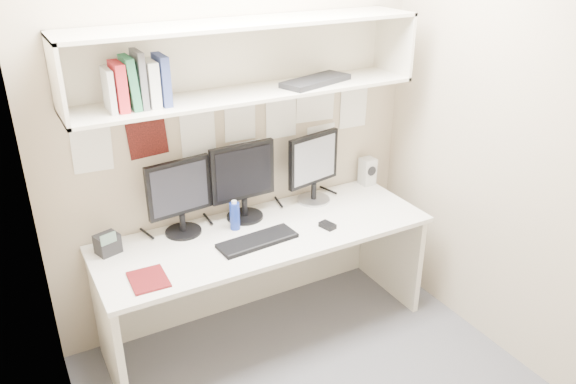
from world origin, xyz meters
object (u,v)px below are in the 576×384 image
monitor_left (180,194)px  desk_phone (108,244)px  keyboard (257,241)px  monitor_center (243,179)px  desk (265,282)px  maroon_notebook (148,279)px  monitor_right (313,165)px  speaker (367,171)px

monitor_left → desk_phone: (-0.44, -0.03, -0.19)m
keyboard → desk_phone: (-0.77, 0.30, 0.05)m
monitor_center → keyboard: 0.41m
desk → monitor_left: size_ratio=4.41×
maroon_notebook → monitor_right: bearing=20.0°
desk → maroon_notebook: bearing=-166.4°
monitor_left → monitor_right: monitor_right is taller
monitor_left → maroon_notebook: monitor_left is taller
monitor_center → desk_phone: size_ratio=3.28×
desk → keyboard: (-0.10, -0.10, 0.38)m
desk → monitor_left: (-0.43, 0.22, 0.61)m
monitor_center → desk_phone: (-0.84, -0.03, -0.20)m
monitor_center → maroon_notebook: 0.87m
desk → speaker: bearing=15.7°
monitor_center → speaker: monitor_center is taller
keyboard → speaker: (1.04, 0.37, 0.08)m
monitor_left → maroon_notebook: (-0.32, -0.40, -0.24)m
monitor_left → monitor_center: bearing=-6.5°
desk → monitor_center: (-0.03, 0.22, 0.62)m
keyboard → maroon_notebook: size_ratio=2.08×
monitor_center → speaker: (0.97, 0.05, -0.17)m
keyboard → desk_phone: size_ratio=3.16×
speaker → maroon_notebook: 1.76m
monitor_right → monitor_left: bearing=168.3°
monitor_left → speaker: size_ratio=2.38×
desk → monitor_center: bearing=97.8°
monitor_left → keyboard: 0.52m
desk → monitor_right: (0.47, 0.22, 0.61)m
keyboard → maroon_notebook: bearing=-177.6°
keyboard → desk: bearing=42.7°
maroon_notebook → keyboard: bearing=8.6°
monitor_left → desk_phone: size_ratio=3.09×
desk → speaker: size_ratio=10.49×
monitor_right → desk_phone: size_ratio=3.13×
monitor_center → monitor_right: bearing=-1.5°
desk_phone → speaker: bearing=-15.0°
monitor_right → speaker: monitor_right is taller
monitor_center → maroon_notebook: monitor_center is taller
monitor_right → desk_phone: (-1.34, -0.03, -0.19)m
speaker → desk: bearing=-164.8°
monitor_left → monitor_right: (0.90, -0.00, 0.00)m
desk → monitor_left: bearing=153.0°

